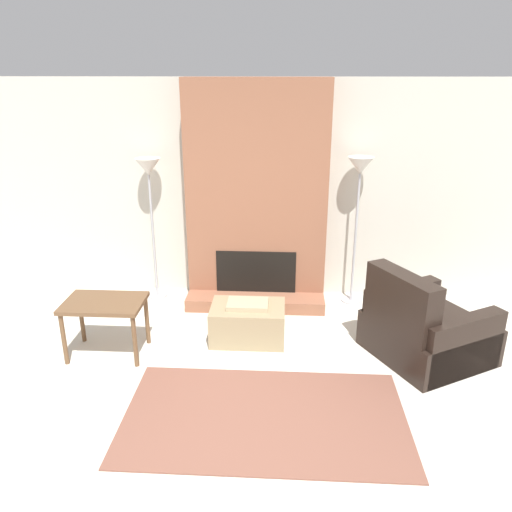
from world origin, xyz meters
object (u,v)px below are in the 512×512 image
(side_table, at_px, (105,309))
(floor_lamp_right, at_px, (360,179))
(floor_lamp_left, at_px, (149,179))
(ottoman, at_px, (248,322))
(armchair, at_px, (422,331))

(side_table, height_order, floor_lamp_right, floor_lamp_right)
(side_table, xyz_separation_m, floor_lamp_left, (0.16, 1.36, 0.99))
(ottoman, relative_size, floor_lamp_right, 0.43)
(ottoman, height_order, floor_lamp_left, floor_lamp_left)
(ottoman, bearing_deg, floor_lamp_left, 140.46)
(ottoman, xyz_separation_m, floor_lamp_right, (1.20, 1.00, 1.32))
(armchair, distance_m, floor_lamp_right, 1.83)
(ottoman, relative_size, armchair, 0.57)
(floor_lamp_left, relative_size, floor_lamp_right, 0.98)
(armchair, xyz_separation_m, side_table, (-3.09, -0.12, 0.21))
(floor_lamp_left, bearing_deg, floor_lamp_right, 0.00)
(ottoman, height_order, floor_lamp_right, floor_lamp_right)
(floor_lamp_left, distance_m, floor_lamp_right, 2.41)
(armchair, height_order, side_table, armchair)
(armchair, bearing_deg, floor_lamp_left, 37.94)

